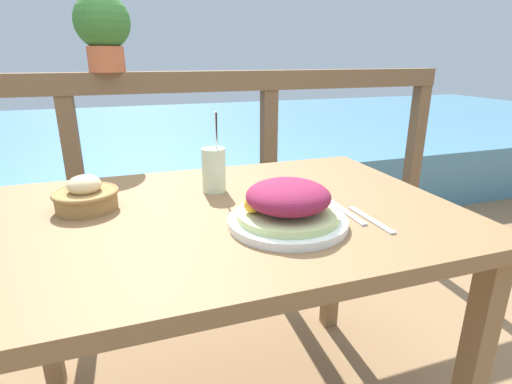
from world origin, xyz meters
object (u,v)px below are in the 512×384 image
object	(u,v)px
salad_plate	(288,207)
drink_glass	(214,170)
bread_basket	(86,196)
potted_plant	(103,28)

from	to	relation	value
salad_plate	drink_glass	world-z (taller)	drink_glass
drink_glass	bread_basket	xyz separation A→B (m)	(-0.36, -0.04, -0.03)
drink_glass	potted_plant	distance (m)	0.88
bread_basket	salad_plate	bearing A→B (deg)	-30.43
salad_plate	drink_glass	xyz separation A→B (m)	(-0.11, 0.32, 0.02)
bread_basket	potted_plant	xyz separation A→B (m)	(0.08, 0.75, 0.47)
drink_glass	salad_plate	bearing A→B (deg)	-70.91
salad_plate	potted_plant	xyz separation A→B (m)	(-0.39, 1.02, 0.46)
drink_glass	bread_basket	bearing A→B (deg)	-174.00
potted_plant	salad_plate	bearing A→B (deg)	-69.11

